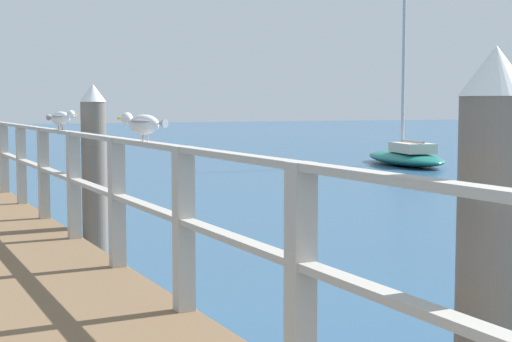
{
  "coord_description": "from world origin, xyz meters",
  "views": [
    {
      "loc": [
        -0.77,
        0.72,
        1.87
      ],
      "look_at": [
        2.37,
        7.14,
        1.27
      ],
      "focal_mm": 54.88,
      "sensor_mm": 36.0,
      "label": 1
    }
  ],
  "objects": [
    {
      "name": "seagull_foreground",
      "position": [
        1.05,
        6.39,
        1.73
      ],
      "size": [
        0.28,
        0.44,
        0.21
      ],
      "rotation": [
        0.0,
        0.0,
        0.52
      ],
      "color": "white",
      "rests_on": "pier_railing"
    },
    {
      "name": "boat_1",
      "position": [
        14.07,
        20.45,
        0.3
      ],
      "size": [
        2.66,
        4.82,
        5.92
      ],
      "rotation": [
        0.0,
        0.0,
        -0.24
      ],
      "color": "#197266",
      "rests_on": "ground_plane"
    },
    {
      "name": "dock_piling_far",
      "position": [
        1.44,
        9.38,
        1.06
      ],
      "size": [
        0.29,
        0.29,
        2.1
      ],
      "color": "#6B6056",
      "rests_on": "ground_plane"
    },
    {
      "name": "seagull_background",
      "position": [
        1.06,
        9.28,
        1.73
      ],
      "size": [
        0.26,
        0.45,
        0.21
      ],
      "rotation": [
        0.0,
        0.0,
        3.6
      ],
      "color": "white",
      "rests_on": "pier_railing"
    },
    {
      "name": "dock_piling_near",
      "position": [
        1.44,
        3.09,
        1.06
      ],
      "size": [
        0.29,
        0.29,
        2.1
      ],
      "color": "#6B6056",
      "rests_on": "ground_plane"
    },
    {
      "name": "pier_railing",
      "position": [
        1.06,
        11.12,
        1.17
      ],
      "size": [
        0.12,
        20.75,
        1.1
      ],
      "color": "#B2ADA3",
      "rests_on": "pier_deck"
    }
  ]
}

